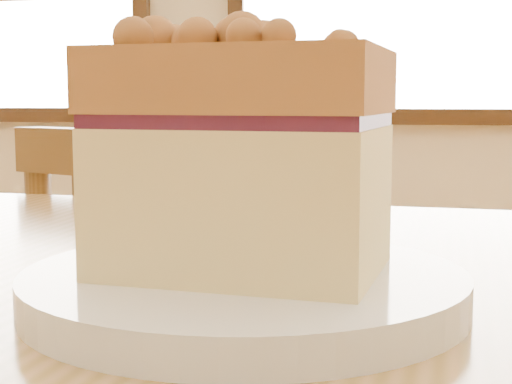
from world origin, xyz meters
TOP-DOWN VIEW (x-y plane):
  - plate at (0.30, 0.30)m, footprint 0.22×0.22m
  - cake_slice at (0.30, 0.30)m, footprint 0.15×0.11m

SIDE VIEW (x-z plane):
  - plate at x=0.30m, z-range 0.75..0.77m
  - cake_slice at x=0.30m, z-range 0.77..0.89m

